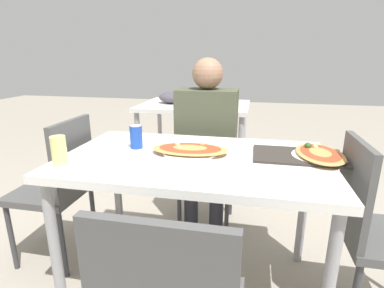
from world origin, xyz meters
The scene contains 12 objects.
ground_plane centered at (0.00, 0.00, 0.00)m, with size 14.00×14.00×0.00m, color #9E9384.
dining_table centered at (0.00, 0.00, 0.69)m, with size 1.31×0.78×0.77m.
chair_far_seated centered at (-0.04, 0.72, 0.51)m, with size 0.40×0.40×0.90m.
chair_side_left centered at (-0.85, 0.07, 0.51)m, with size 0.40×0.40×0.90m.
chair_side_right centered at (0.85, -0.05, 0.51)m, with size 0.40×0.40×0.90m.
person_seated centered at (-0.04, 0.61, 0.73)m, with size 0.41×0.27×1.24m.
pizza_main centered at (-0.03, 0.04, 0.79)m, with size 0.40×0.28×0.05m.
soda_can centered at (-0.34, 0.07, 0.83)m, with size 0.07×0.07×0.12m.
drink_glass centered at (-0.59, -0.23, 0.83)m, with size 0.07×0.07×0.13m.
serving_tray centered at (0.50, 0.10, 0.77)m, with size 0.44×0.27×0.01m.
pizza_second centered at (0.60, 0.10, 0.79)m, with size 0.27×0.36×0.06m.
background_table centered at (-0.36, 1.63, 0.71)m, with size 1.10×0.80×0.89m.
Camera 1 is at (0.28, -1.38, 1.25)m, focal length 28.00 mm.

